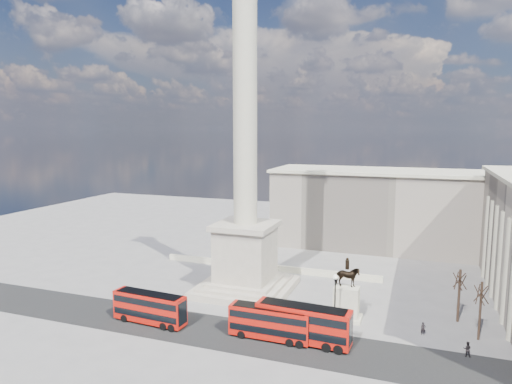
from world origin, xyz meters
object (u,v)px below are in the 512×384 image
object	(u,v)px
equestrian_statue	(346,298)
pedestrian_standing	(467,349)
red_bus_a	(150,308)
red_bus_b	(304,324)
victorian_lamp	(335,297)
pedestrian_crossing	(342,311)
nelsons_column	(245,209)
red_bus_c	(270,323)
pedestrian_walking	(423,329)

from	to	relation	value
equestrian_statue	pedestrian_standing	size ratio (longest dim) A/B	4.82
red_bus_a	red_bus_b	world-z (taller)	red_bus_b
red_bus_a	victorian_lamp	xyz separation A→B (m)	(22.79, 6.93, 1.98)
red_bus_a	victorian_lamp	distance (m)	23.90
victorian_lamp	pedestrian_crossing	xyz separation A→B (m)	(0.38, 3.43, -3.24)
red_bus_a	pedestrian_standing	xyz separation A→B (m)	(38.05, 4.50, -1.26)
red_bus_b	nelsons_column	bearing A→B (deg)	135.19
red_bus_c	pedestrian_walking	xyz separation A→B (m)	(17.29, 7.58, -1.31)
red_bus_b	pedestrian_crossing	world-z (taller)	red_bus_b
nelsons_column	pedestrian_crossing	bearing A→B (deg)	-18.40
red_bus_c	pedestrian_walking	world-z (taller)	red_bus_c
red_bus_b	pedestrian_crossing	distance (m)	9.53
red_bus_a	red_bus_b	xyz separation A→B (m)	(20.11, 1.46, 0.26)
red_bus_c	pedestrian_crossing	distance (m)	11.77
pedestrian_walking	red_bus_c	bearing A→B (deg)	-164.74
red_bus_b	pedestrian_standing	world-z (taller)	red_bus_b
nelsons_column	red_bus_b	xyz separation A→B (m)	(12.89, -14.21, -10.52)
pedestrian_walking	victorian_lamp	bearing A→B (deg)	-179.62
red_bus_c	pedestrian_walking	size ratio (longest dim) A/B	6.19
pedestrian_standing	pedestrian_walking	bearing A→B (deg)	-38.75
red_bus_b	equestrian_statue	xyz separation A→B (m)	(3.66, 8.53, 0.55)
equestrian_statue	red_bus_a	bearing A→B (deg)	-157.22
pedestrian_crossing	red_bus_c	bearing A→B (deg)	131.09
equestrian_statue	victorian_lamp	bearing A→B (deg)	-107.77
red_bus_c	pedestrian_standing	distance (m)	22.22
red_bus_c	victorian_lamp	distance (m)	9.14
red_bus_c	red_bus_a	bearing A→B (deg)	-176.10
nelsons_column	victorian_lamp	xyz separation A→B (m)	(15.57, -8.73, -8.79)
victorian_lamp	pedestrian_walking	size ratio (longest dim) A/B	4.36
red_bus_a	red_bus_b	size ratio (longest dim) A/B	0.89
nelsons_column	pedestrian_walking	world-z (taller)	nelsons_column
pedestrian_walking	pedestrian_standing	world-z (taller)	pedestrian_standing
nelsons_column	pedestrian_standing	distance (m)	34.92
red_bus_a	equestrian_statue	xyz separation A→B (m)	(23.77, 9.98, 0.81)
nelsons_column	red_bus_c	size ratio (longest dim) A/B	5.01
nelsons_column	pedestrian_crossing	world-z (taller)	nelsons_column
red_bus_b	equestrian_statue	world-z (taller)	equestrian_statue
pedestrian_standing	pedestrian_crossing	size ratio (longest dim) A/B	1.00
pedestrian_walking	pedestrian_crossing	world-z (taller)	pedestrian_crossing
nelsons_column	pedestrian_standing	xyz separation A→B (m)	(30.82, -11.16, -12.04)
red_bus_a	red_bus_c	bearing A→B (deg)	7.25
red_bus_a	equestrian_statue	bearing A→B (deg)	26.50
pedestrian_standing	red_bus_b	bearing A→B (deg)	12.32
pedestrian_walking	pedestrian_standing	size ratio (longest dim) A/B	0.91
nelsons_column	pedestrian_standing	bearing A→B (deg)	-19.91
red_bus_c	pedestrian_standing	world-z (taller)	red_bus_c
pedestrian_crossing	pedestrian_walking	bearing A→B (deg)	-111.85
pedestrian_crossing	red_bus_a	bearing A→B (deg)	102.10
nelsons_column	red_bus_b	size ratio (longest dim) A/B	4.37
red_bus_b	pedestrian_standing	xyz separation A→B (m)	(17.94, 3.04, -1.52)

